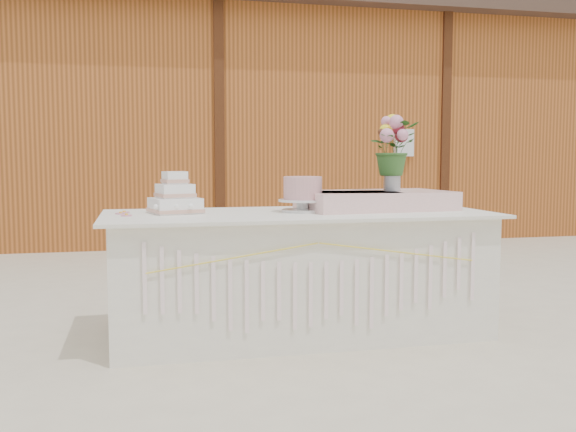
# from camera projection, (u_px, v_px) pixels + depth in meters

# --- Properties ---
(ground) EXTENTS (80.00, 80.00, 0.00)m
(ground) POSITION_uv_depth(u_px,v_px,m) (299.00, 333.00, 4.07)
(ground) COLOR beige
(ground) RESTS_ON ground
(barn) EXTENTS (12.60, 4.60, 3.30)m
(barn) POSITION_uv_depth(u_px,v_px,m) (202.00, 120.00, 9.72)
(barn) COLOR #AC5924
(barn) RESTS_ON ground
(cake_table) EXTENTS (2.40, 1.00, 0.77)m
(cake_table) POSITION_uv_depth(u_px,v_px,m) (299.00, 273.00, 4.03)
(cake_table) COLOR white
(cake_table) RESTS_ON ground
(wedding_cake) EXTENTS (0.35, 0.35, 0.26)m
(wedding_cake) POSITION_uv_depth(u_px,v_px,m) (175.00, 199.00, 3.93)
(wedding_cake) COLOR white
(wedding_cake) RESTS_ON cake_table
(pink_cake_stand) EXTENTS (0.31, 0.31, 0.22)m
(pink_cake_stand) POSITION_uv_depth(u_px,v_px,m) (303.00, 192.00, 4.02)
(pink_cake_stand) COLOR silver
(pink_cake_stand) RESTS_ON cake_table
(satin_runner) EXTENTS (1.01, 0.65, 0.12)m
(satin_runner) POSITION_uv_depth(u_px,v_px,m) (375.00, 200.00, 4.20)
(satin_runner) COLOR #FCCCCB
(satin_runner) RESTS_ON cake_table
(flower_vase) EXTENTS (0.11, 0.11, 0.15)m
(flower_vase) POSITION_uv_depth(u_px,v_px,m) (392.00, 180.00, 4.20)
(flower_vase) COLOR #B1B1B6
(flower_vase) RESTS_ON satin_runner
(bouquet) EXTENTS (0.39, 0.37, 0.35)m
(bouquet) POSITION_uv_depth(u_px,v_px,m) (393.00, 141.00, 4.18)
(bouquet) COLOR #2F5C25
(bouquet) RESTS_ON flower_vase
(loose_flowers) EXTENTS (0.19, 0.34, 0.02)m
(loose_flowers) POSITION_uv_depth(u_px,v_px,m) (128.00, 213.00, 3.86)
(loose_flowers) COLOR #CE7E96
(loose_flowers) RESTS_ON cake_table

